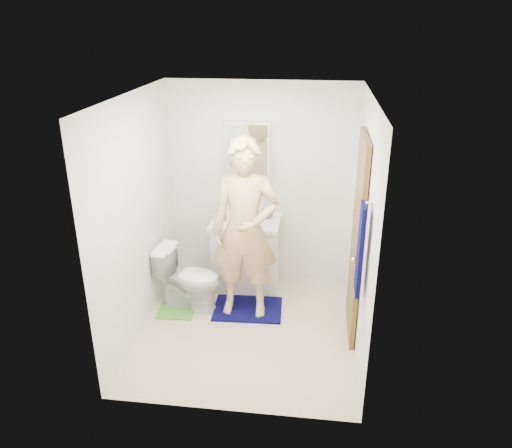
{
  "coord_description": "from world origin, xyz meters",
  "views": [
    {
      "loc": [
        0.65,
        -4.38,
        3.05
      ],
      "look_at": [
        0.06,
        0.25,
        1.09
      ],
      "focal_mm": 35.0,
      "sensor_mm": 36.0,
      "label": 1
    }
  ],
  "objects_px": {
    "towel": "(360,250)",
    "soap_dispenser": "(221,212)",
    "vanity_cabinet": "(246,255)",
    "man": "(245,230)",
    "toilet": "(189,278)",
    "toothbrush_cup": "(268,214)",
    "medicine_cabinet": "(248,152)"
  },
  "relations": [
    {
      "from": "vanity_cabinet",
      "to": "medicine_cabinet",
      "type": "distance_m",
      "value": 1.22
    },
    {
      "from": "vanity_cabinet",
      "to": "toothbrush_cup",
      "type": "height_order",
      "value": "toothbrush_cup"
    },
    {
      "from": "toilet",
      "to": "vanity_cabinet",
      "type": "bearing_deg",
      "value": -36.08
    },
    {
      "from": "soap_dispenser",
      "to": "man",
      "type": "distance_m",
      "value": 0.68
    },
    {
      "from": "towel",
      "to": "man",
      "type": "xyz_separation_m",
      "value": [
        -1.1,
        0.87,
        -0.26
      ]
    },
    {
      "from": "vanity_cabinet",
      "to": "towel",
      "type": "distance_m",
      "value": 2.08
    },
    {
      "from": "toothbrush_cup",
      "to": "man",
      "type": "xyz_separation_m",
      "value": [
        -0.16,
        -0.71,
        0.09
      ]
    },
    {
      "from": "vanity_cabinet",
      "to": "towel",
      "type": "relative_size",
      "value": 1.0
    },
    {
      "from": "medicine_cabinet",
      "to": "towel",
      "type": "height_order",
      "value": "medicine_cabinet"
    },
    {
      "from": "toilet",
      "to": "toothbrush_cup",
      "type": "bearing_deg",
      "value": -42.11
    },
    {
      "from": "towel",
      "to": "soap_dispenser",
      "type": "height_order",
      "value": "towel"
    },
    {
      "from": "vanity_cabinet",
      "to": "soap_dispenser",
      "type": "relative_size",
      "value": 3.91
    },
    {
      "from": "towel",
      "to": "soap_dispenser",
      "type": "relative_size",
      "value": 3.91
    },
    {
      "from": "man",
      "to": "towel",
      "type": "bearing_deg",
      "value": -38.7
    },
    {
      "from": "man",
      "to": "vanity_cabinet",
      "type": "bearing_deg",
      "value": 97.73
    },
    {
      "from": "vanity_cabinet",
      "to": "toilet",
      "type": "height_order",
      "value": "vanity_cabinet"
    },
    {
      "from": "towel",
      "to": "toothbrush_cup",
      "type": "bearing_deg",
      "value": 120.53
    },
    {
      "from": "vanity_cabinet",
      "to": "towel",
      "type": "xyz_separation_m",
      "value": [
        1.18,
        -1.48,
        0.85
      ]
    },
    {
      "from": "vanity_cabinet",
      "to": "man",
      "type": "bearing_deg",
      "value": -82.11
    },
    {
      "from": "towel",
      "to": "soap_dispenser",
      "type": "xyz_separation_m",
      "value": [
        -1.46,
        1.44,
        -0.3
      ]
    },
    {
      "from": "soap_dispenser",
      "to": "toothbrush_cup",
      "type": "bearing_deg",
      "value": 15.07
    },
    {
      "from": "soap_dispenser",
      "to": "toothbrush_cup",
      "type": "distance_m",
      "value": 0.54
    },
    {
      "from": "medicine_cabinet",
      "to": "toothbrush_cup",
      "type": "height_order",
      "value": "medicine_cabinet"
    },
    {
      "from": "toilet",
      "to": "toothbrush_cup",
      "type": "distance_m",
      "value": 1.17
    },
    {
      "from": "medicine_cabinet",
      "to": "toilet",
      "type": "distance_m",
      "value": 1.57
    },
    {
      "from": "vanity_cabinet",
      "to": "soap_dispenser",
      "type": "bearing_deg",
      "value": -171.08
    },
    {
      "from": "man",
      "to": "toothbrush_cup",
      "type": "bearing_deg",
      "value": 77.0
    },
    {
      "from": "towel",
      "to": "medicine_cabinet",
      "type": "bearing_deg",
      "value": 124.61
    },
    {
      "from": "medicine_cabinet",
      "to": "man",
      "type": "height_order",
      "value": "man"
    },
    {
      "from": "toilet",
      "to": "soap_dispenser",
      "type": "relative_size",
      "value": 3.52
    },
    {
      "from": "man",
      "to": "toilet",
      "type": "bearing_deg",
      "value": 176.01
    },
    {
      "from": "towel",
      "to": "toothbrush_cup",
      "type": "relative_size",
      "value": 6.72
    }
  ]
}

